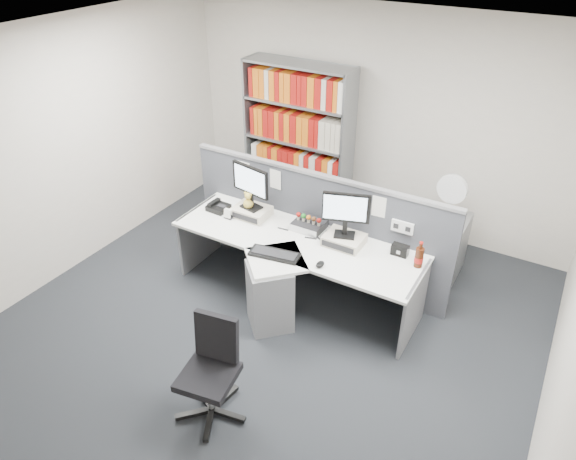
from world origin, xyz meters
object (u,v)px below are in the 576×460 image
Objects in this scene: desktop_pc at (309,225)px; keyboard at (275,254)px; speaker at (400,250)px; desk_phone at (218,207)px; desk_calendar at (228,214)px; shelving_unit at (298,143)px; office_chair at (212,367)px; monitor_left at (250,183)px; filing_cabinet at (442,247)px; monitor_right at (346,211)px; desk_fan at (452,192)px; desk at (285,271)px; cola_bottle at (419,257)px; mouse at (320,264)px.

keyboard is (-0.05, -0.60, -0.03)m from desktop_pc.
speaker is (1.03, 0.62, 0.04)m from keyboard.
desk_calendar reaches higher than desk_phone.
shelving_unit is at bearing 84.86° from desk_phone.
monitor_left is at bearing 113.99° from office_chair.
keyboard is 2.17m from shelving_unit.
shelving_unit is at bearing 167.93° from filing_cabinet.
monitor_right is 1.26m from desk_fan.
desk_phone is at bearing -153.87° from filing_cabinet.
monitor_left is 3.02× the size of speaker.
desk is 2.12m from shelving_unit.
monitor_right is at bearing -47.31° from shelving_unit.
monitor_right is 2.00m from shelving_unit.
monitor_right is 0.64m from speaker.
speaker is at bearing 156.13° from cola_bottle.
speaker is (1.83, 0.27, 0.01)m from desk_calendar.
monitor_right reaches higher than desk_calendar.
desk_calendar is at bearing 156.40° from keyboard.
desk_calendar is 0.05× the size of shelving_unit.
desk_fan is (2.24, 1.10, 0.28)m from desk_phone.
desk_calendar is (-0.83, 0.21, 0.31)m from desk.
monitor_left is at bearing -176.42° from speaker.
desk_fan is at bearing 53.60° from monitor_right.
speaker is at bearing 26.06° from desk.
mouse is at bearing -9.01° from desk.
office_chair reaches higher than desk_calendar.
desk_calendar is at bearing -149.74° from filing_cabinet.
filing_cabinet is at bearing 61.94° from mouse.
desktop_pc is 1.16× the size of cola_bottle.
mouse is 2.34m from shelving_unit.
desk_phone is 2.09m from office_chair.
cola_bottle is (0.76, 0.01, -0.28)m from monitor_right.
monitor_right reaches higher than desktop_pc.
cola_bottle is at bearing 17.99° from desk.
speaker reaches higher than desktop_pc.
desk reaches higher than filing_cabinet.
monitor_right is at bearing 80.29° from office_chair.
desk_phone is 0.41× the size of desk_fan.
office_chair is (1.19, -1.70, -0.28)m from desk_phone.
speaker is at bearing 1.24° from desktop_pc.
desk_fan reaches higher than speaker.
mouse is 1.71m from filing_cabinet.
monitor_left is 0.88m from keyboard.
keyboard is at bearing -157.11° from cola_bottle.
shelving_unit is at bearing 115.96° from desk.
mouse is 0.68× the size of speaker.
shelving_unit reaches higher than office_chair.
mouse is 0.20× the size of desk_fan.
desk_phone is at bearing 163.82° from desk.
mouse is (0.46, 0.07, 0.00)m from keyboard.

